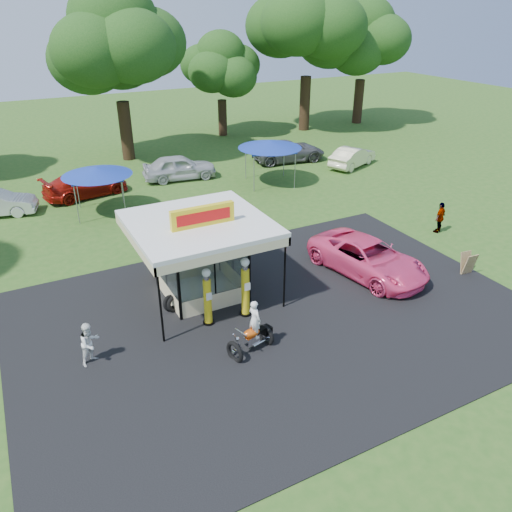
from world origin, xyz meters
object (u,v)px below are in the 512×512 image
(gas_station_kiosk, at_px, (200,257))
(gas_pump_right, at_px, (245,289))
(pink_sedan, at_px, (368,258))
(spectator_east_b, at_px, (440,217))
(gas_pump_left, at_px, (207,298))
(motorcycle, at_px, (253,331))
(spectator_west, at_px, (90,343))
(bg_car_b, at_px, (86,184))
(tent_east, at_px, (270,144))
(kiosk_car, at_px, (184,262))
(bg_car_e, at_px, (352,157))
(bg_car_d, at_px, (288,151))
(bg_car_c, at_px, (179,167))
(tent_west, at_px, (97,172))
(a_frame_sign, at_px, (468,264))

(gas_station_kiosk, distance_m, gas_pump_right, 2.57)
(pink_sedan, bearing_deg, spectator_east_b, 5.93)
(gas_pump_left, xyz_separation_m, spectator_east_b, (14.45, 2.30, -0.31))
(motorcycle, height_order, spectator_west, motorcycle)
(bg_car_b, bearing_deg, tent_east, -118.05)
(kiosk_car, bearing_deg, pink_sedan, -118.49)
(pink_sedan, xyz_separation_m, bg_car_e, (9.76, 13.93, -0.06))
(spectator_east_b, bearing_deg, tent_east, -89.71)
(gas_pump_left, bearing_deg, kiosk_car, 81.82)
(gas_pump_right, height_order, spectator_west, gas_pump_right)
(gas_pump_right, distance_m, pink_sedan, 6.52)
(motorcycle, height_order, pink_sedan, motorcycle)
(bg_car_b, distance_m, bg_car_e, 19.37)
(motorcycle, height_order, spectator_east_b, motorcycle)
(bg_car_d, bearing_deg, motorcycle, 153.86)
(bg_car_c, height_order, tent_east, tent_east)
(spectator_west, distance_m, bg_car_b, 17.52)
(bg_car_b, relative_size, bg_car_e, 1.17)
(gas_station_kiosk, bearing_deg, spectator_west, -153.87)
(gas_pump_right, bearing_deg, pink_sedan, 4.61)
(motorcycle, bearing_deg, tent_west, 81.99)
(bg_car_d, xyz_separation_m, tent_east, (-3.98, -4.13, 1.91))
(gas_station_kiosk, distance_m, bg_car_c, 15.91)
(bg_car_b, relative_size, tent_west, 1.33)
(pink_sedan, bearing_deg, a_frame_sign, -38.79)
(motorcycle, xyz_separation_m, a_frame_sign, (11.27, 0.47, -0.28))
(bg_car_b, height_order, bg_car_e, bg_car_b)
(bg_car_d, height_order, tent_west, tent_west)
(bg_car_b, relative_size, bg_car_c, 1.05)
(motorcycle, xyz_separation_m, bg_car_e, (16.99, 16.58, -0.07))
(pink_sedan, xyz_separation_m, tent_west, (-9.18, 13.16, 1.73))
(pink_sedan, distance_m, bg_car_b, 19.06)
(bg_car_c, bearing_deg, spectator_east_b, -141.18)
(pink_sedan, bearing_deg, motorcycle, -170.38)
(bg_car_c, distance_m, tent_west, 7.56)
(spectator_west, distance_m, bg_car_c, 20.16)
(pink_sedan, xyz_separation_m, spectator_east_b, (6.42, 1.89, 0.05))
(tent_west, bearing_deg, gas_pump_left, -85.17)
(spectator_east_b, xyz_separation_m, bg_car_c, (-9.34, 15.16, 0.01))
(a_frame_sign, xyz_separation_m, kiosk_car, (-11.44, 6.19, -0.05))
(gas_pump_left, height_order, kiosk_car, gas_pump_left)
(tent_west, bearing_deg, kiosk_car, -78.97)
(pink_sedan, bearing_deg, tent_west, 114.39)
(gas_station_kiosk, height_order, bg_car_c, gas_station_kiosk)
(motorcycle, height_order, tent_west, tent_west)
(motorcycle, xyz_separation_m, bg_car_c, (4.31, 19.70, 0.05))
(bg_car_c, bearing_deg, kiosk_car, 168.24)
(gas_pump_right, bearing_deg, bg_car_c, 78.54)
(tent_west, distance_m, tent_east, 11.43)
(spectator_east_b, xyz_separation_m, bg_car_d, (-0.19, 15.57, -0.06))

